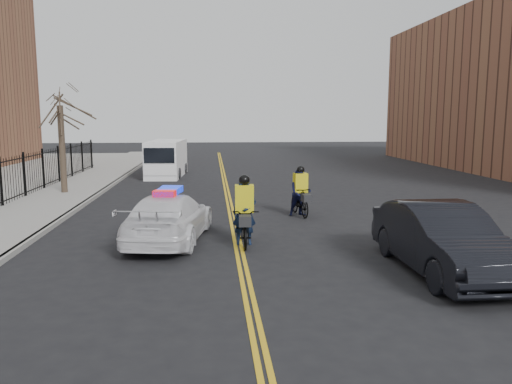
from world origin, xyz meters
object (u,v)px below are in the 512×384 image
Objects in this scene: police_cruiser at (169,217)px; dark_sedan at (442,239)px; cyclist_near at (244,220)px; cyclist_far at (300,196)px; cargo_van at (166,159)px.

police_cruiser is 1.04× the size of dark_sedan.
cyclist_near reaches higher than police_cruiser.
police_cruiser is 2.68× the size of cyclist_far.
cyclist_far reaches higher than police_cruiser.
police_cruiser is at bearing 168.02° from cyclist_near.
cyclist_near is at bearing 174.04° from police_cruiser.
police_cruiser is 2.44× the size of cyclist_near.
dark_sedan is 21.66m from cargo_van.
cargo_van reaches higher than cyclist_near.
police_cruiser is 7.49m from dark_sedan.
police_cruiser is at bearing -80.78° from cargo_van.
police_cruiser is at bearing -151.89° from cyclist_far.
police_cruiser is 2.24m from cyclist_near.
dark_sedan is (6.57, -3.60, 0.10)m from police_cruiser.
cyclist_far is at bearing -61.28° from cargo_van.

